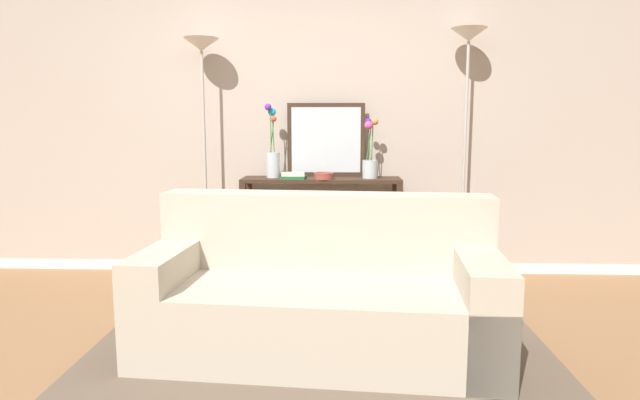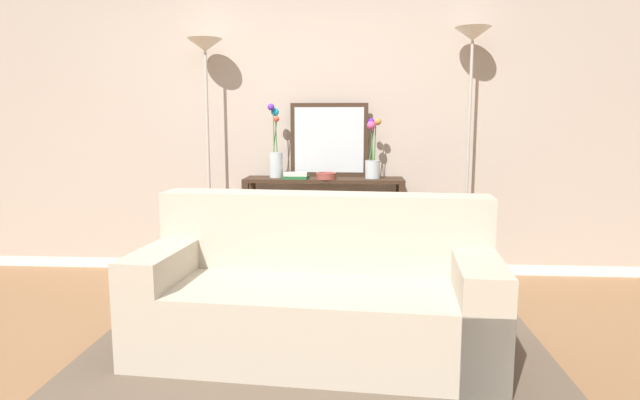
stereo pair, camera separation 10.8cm
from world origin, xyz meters
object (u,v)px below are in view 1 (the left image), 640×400
Objects in this scene: wall_mirror at (326,140)px; book_row_under_console at (286,272)px; fruit_bowl at (324,176)px; book_stack at (293,176)px; floor_lamp_left at (203,92)px; couch at (321,297)px; vase_tall_flowers at (273,155)px; vase_short_flowers at (370,158)px; floor_lamp_right at (467,85)px; console_table at (321,211)px.

wall_mirror is 1.40× the size of book_row_under_console.
fruit_bowl is 0.77× the size of book_stack.
floor_lamp_left is 1.62m from book_row_under_console.
wall_mirror is 4.03× the size of fruit_bowl.
couch is at bearing -54.47° from floor_lamp_left.
vase_tall_flowers is 1.24× the size of vase_short_flowers.
floor_lamp_right is at bearing -0.65° from vase_tall_flowers.
fruit_bowl is 0.35× the size of book_row_under_console.
book_row_under_console is (-0.32, 0.10, -0.82)m from fruit_bowl.
wall_mirror is at bearing 159.26° from vase_short_flowers.
console_table is 1.36m from floor_lamp_left.
book_stack is (-0.22, -0.07, 0.30)m from console_table.
floor_lamp_left is (-0.96, -0.00, 0.96)m from console_table.
vase_tall_flowers reaches higher than couch.
couch is 4.19× the size of vase_short_flowers.
console_table is 0.60m from book_row_under_console.
console_table is 6.24× the size of book_stack.
console_table is 2.15× the size of vase_tall_flowers.
wall_mirror is 1.16m from book_row_under_console.
vase_short_flowers reaches higher than book_stack.
book_stack is (0.17, -0.09, -0.16)m from vase_tall_flowers.
couch reaches higher than book_row_under_console.
vase_short_flowers is 0.41m from fruit_bowl.
vase_tall_flowers is 0.26m from book_stack.
book_stack is at bearing -44.23° from book_row_under_console.
floor_lamp_left is at bearing -179.99° from console_table.
book_row_under_console is at bearing 0.01° from floor_lamp_left.
vase_short_flowers is at bearing -20.74° from wall_mirror.
floor_lamp_left is at bearing -180.00° from floor_lamp_right.
console_table is at bearing 91.96° from couch.
vase_tall_flowers is at bearing 164.68° from fruit_bowl.
fruit_bowl is (0.02, -0.10, 0.30)m from console_table.
vase_short_flowers is (0.40, -0.00, 0.43)m from console_table.
fruit_bowl is at bearing -76.41° from console_table.
vase_short_flowers is at bearing -1.30° from vase_tall_flowers.
floor_lamp_right is at bearing -6.96° from wall_mirror.
book_stack is at bearing -27.84° from vase_tall_flowers.
console_table is 8.08× the size of fruit_bowl.
vase_tall_flowers is at bearing -164.66° from wall_mirror.
console_table is 1.53m from floor_lamp_right.
vase_short_flowers is at bearing -0.05° from book_row_under_console.
floor_lamp_right is 4.17× the size of vase_short_flowers.
wall_mirror is at bearing 90.51° from couch.
vase_short_flowers is 3.04× the size of fruit_bowl.
console_table is (-0.05, 1.41, 0.26)m from couch.
vase_short_flowers is at bearing -0.09° from console_table.
console_table is 0.64× the size of floor_lamp_right.
floor_lamp_left is 4.26× the size of book_row_under_console.
console_table is 2.66× the size of vase_short_flowers.
vase_tall_flowers reaches higher than console_table.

